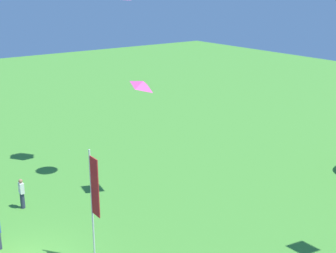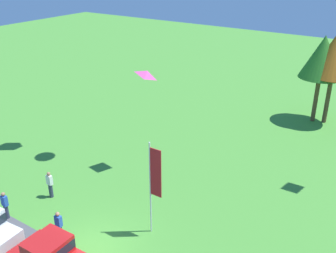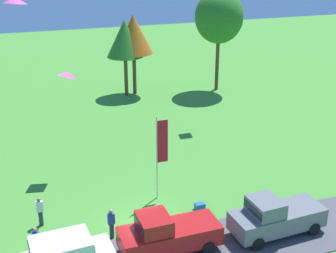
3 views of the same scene
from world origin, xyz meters
The scene contains 8 objects.
ground_plane centered at (0.00, 0.00, 0.00)m, with size 120.00×120.00×0.00m, color #478E33.
person_watching_sky centered at (-5.70, -0.86, 0.88)m, with size 0.36×0.24×1.71m.
person_on_lawn centered at (-5.33, 1.92, 0.88)m, with size 0.36×0.24×1.71m.
person_beside_suv centered at (-1.93, -0.43, 0.88)m, with size 0.36×0.24×1.71m.
tree_center_back centered at (4.47, 22.51, 5.61)m, with size 3.51×3.51×7.41m.
tree_right_of_center centered at (5.38, 22.72, 5.93)m, with size 3.71×3.71×7.82m.
flag_banner centered at (1.74, 2.70, 3.31)m, with size 0.71×0.08×5.23m.
kite_diamond_topmost centered at (-2.58, 8.13, 6.59)m, with size 1.01×1.08×0.37m, color #EA4C9E.
Camera 2 is at (11.52, -10.65, 13.50)m, focal length 42.00 mm.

